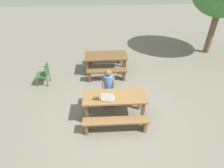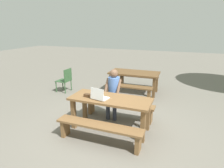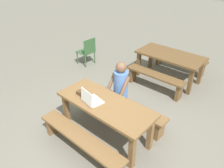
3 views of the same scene
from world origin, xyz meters
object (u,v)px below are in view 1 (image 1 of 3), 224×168
object	(u,v)px
laptop	(108,98)
picnic_table_mid	(106,58)
picnic_table_front	(114,99)
plastic_chair	(44,74)
person_seated	(108,85)
small_pouch	(96,98)

from	to	relation	value
laptop	picnic_table_mid	size ratio (longest dim) A/B	0.22
picnic_table_front	plastic_chair	xyz separation A→B (m)	(-2.49, 1.89, -0.19)
person_seated	picnic_table_front	bearing A→B (deg)	-75.59
laptop	plastic_chair	xyz separation A→B (m)	(-2.29, 2.04, -0.38)
laptop	person_seated	distance (m)	0.74
picnic_table_mid	person_seated	bearing A→B (deg)	-90.35
laptop	plastic_chair	distance (m)	3.10
picnic_table_front	laptop	xyz separation A→B (m)	(-0.20, -0.15, 0.19)
laptop	plastic_chair	bearing A→B (deg)	-31.43
laptop	person_seated	xyz separation A→B (m)	(0.05, 0.74, -0.09)
picnic_table_front	small_pouch	bearing A→B (deg)	-168.12
small_pouch	person_seated	distance (m)	0.78
small_pouch	person_seated	xyz separation A→B (m)	(0.37, 0.69, -0.06)
picnic_table_mid	picnic_table_front	bearing A→B (deg)	-87.28
picnic_table_front	person_seated	bearing A→B (deg)	104.41
picnic_table_front	person_seated	xyz separation A→B (m)	(-0.15, 0.58, 0.10)
picnic_table_front	person_seated	distance (m)	0.61
picnic_table_front	plastic_chair	world-z (taller)	plastic_chair
plastic_chair	person_seated	bearing A→B (deg)	62.37
picnic_table_front	person_seated	size ratio (longest dim) A/B	1.43
picnic_table_front	small_pouch	xyz separation A→B (m)	(-0.52, -0.11, 0.16)
laptop	person_seated	world-z (taller)	person_seated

